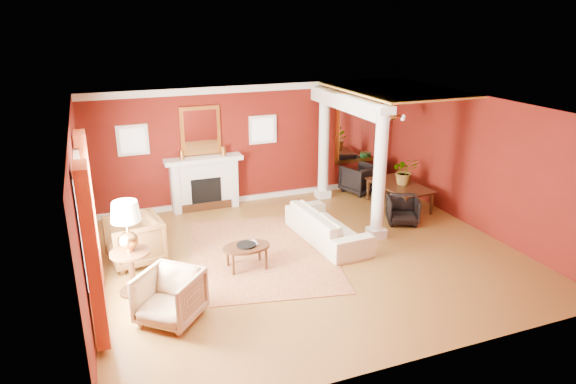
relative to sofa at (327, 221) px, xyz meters
name	(u,v)px	position (x,y,z in m)	size (l,w,h in m)	color
ground	(308,255)	(-0.65, -0.52, -0.45)	(8.00, 8.00, 0.00)	brown
room_shell	(310,156)	(-0.65, -0.52, 1.57)	(8.04, 7.04, 2.92)	#5E100D
fireplace	(205,183)	(-1.95, 2.80, 0.20)	(1.85, 0.42, 1.29)	silver
overmantel_mirror	(200,131)	(-1.95, 2.94, 1.45)	(0.95, 0.07, 1.15)	gold
flank_window_left	(133,140)	(-3.50, 2.95, 1.35)	(0.70, 0.07, 0.70)	silver
flank_window_right	(263,130)	(-0.40, 2.95, 1.35)	(0.70, 0.07, 0.70)	silver
left_window	(89,228)	(-4.54, -1.12, 0.98)	(0.21, 2.55, 2.60)	white
column_front	(380,173)	(1.05, -0.22, 0.98)	(0.36, 0.36, 2.80)	silver
column_back	(324,143)	(1.05, 2.48, 0.98)	(0.36, 0.36, 2.80)	silver
header_beam	(346,102)	(1.05, 1.38, 2.17)	(0.30, 3.20, 0.32)	silver
amber_ceiling	(394,89)	(2.20, 1.23, 2.42)	(2.30, 3.40, 0.04)	gold
dining_mirror	(358,131)	(2.25, 2.94, 1.10)	(1.30, 0.07, 1.70)	gold
chandelier	(393,116)	(2.25, 1.28, 1.80)	(0.60, 0.62, 0.75)	#AC7536
crown_trim	(252,88)	(-0.65, 2.94, 2.37)	(8.00, 0.08, 0.16)	silver
base_trim	(255,197)	(-0.65, 2.94, -0.39)	(8.00, 0.08, 0.12)	silver
rug	(261,253)	(-1.49, -0.10, -0.44)	(2.76, 3.68, 0.01)	maroon
sofa	(327,221)	(0.00, 0.00, 0.00)	(2.28, 0.67, 0.89)	beige
armchair_leopard	(134,238)	(-3.83, 0.41, 0.05)	(0.96, 0.90, 0.99)	black
armchair_stripe	(170,295)	(-3.52, -1.81, 0.00)	(0.86, 0.81, 0.89)	tan
coffee_table	(246,248)	(-1.93, -0.59, -0.04)	(0.90, 0.90, 0.45)	#31190D
coffee_book	(248,238)	(-1.88, -0.52, 0.13)	(0.17, 0.02, 0.24)	#31190D
side_table	(128,231)	(-3.98, -0.74, 0.69)	(0.66, 0.66, 1.65)	#31190D
dining_table	(400,189)	(2.50, 1.14, 0.02)	(1.67, 0.59, 0.93)	#31190D
dining_chair_near	(403,209)	(1.99, 0.23, -0.10)	(0.67, 0.63, 0.69)	black
dining_chair_far	(360,177)	(2.12, 2.48, -0.04)	(0.80, 0.75, 0.82)	black
green_urn	(380,178)	(2.74, 2.48, -0.12)	(0.35, 0.35, 0.83)	#16441B
potted_plant	(406,160)	(2.57, 1.12, 0.74)	(0.60, 0.67, 0.52)	#26591E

